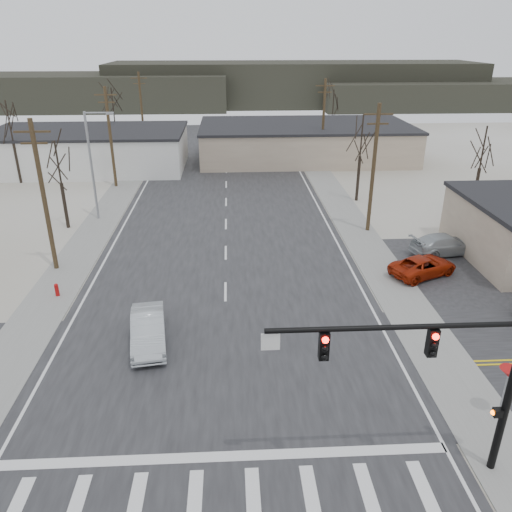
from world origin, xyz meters
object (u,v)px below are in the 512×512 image
Objects in this scene: car_far_a at (217,158)px; car_far_b at (219,145)px; traffic_signal_mast at (461,365)px; sedan_crossing at (148,330)px; fire_hydrant at (57,290)px; car_parked_red at (423,266)px; car_parked_silver at (445,244)px.

car_far_a is 7.90m from car_far_b.
traffic_signal_mast is 56.51m from car_far_b.
sedan_crossing is at bearing 143.30° from traffic_signal_mast.
car_far_b is (2.89, 46.87, -0.15)m from sedan_crossing.
fire_hydrant is at bearing 141.87° from traffic_signal_mast.
fire_hydrant is 23.24m from car_parked_red.
car_far_a is 0.91× the size of car_parked_silver.
car_far_a is 0.99× the size of car_parked_red.
fire_hydrant is 0.23× the size of car_far_b.
car_parked_silver is at bearing -59.74° from car_far_b.
car_parked_red reaches higher than fire_hydrant.
car_parked_red is at bearing 14.41° from sedan_crossing.
car_parked_red is at bearing 4.08° from fire_hydrant.
car_far_b reaches higher than fire_hydrant.
sedan_crossing reaches higher than fire_hydrant.
traffic_signal_mast reaches higher than sedan_crossing.
car_parked_silver is at bearing 123.78° from car_far_a.
car_parked_red is at bearing 117.01° from car_far_a.
fire_hydrant is 0.18× the size of sedan_crossing.
car_far_a is 33.16m from car_parked_silver.
sedan_crossing is at bearing 105.96° from car_parked_silver.
traffic_signal_mast is at bearing -75.38° from car_far_b.
sedan_crossing reaches higher than car_parked_red.
car_parked_red is (23.18, 1.65, 0.23)m from fire_hydrant.
sedan_crossing is (-11.79, 8.79, -3.84)m from traffic_signal_mast.
traffic_signal_mast is at bearing -38.13° from fire_hydrant.
sedan_crossing is (6.30, -5.41, 0.38)m from fire_hydrant.
car_parked_silver is at bearing 19.57° from sedan_crossing.
car_parked_silver reaches higher than fire_hydrant.
sedan_crossing is at bearing -40.67° from fire_hydrant.
fire_hydrant is 42.46m from car_far_b.
car_parked_silver reaches higher than car_far_b.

